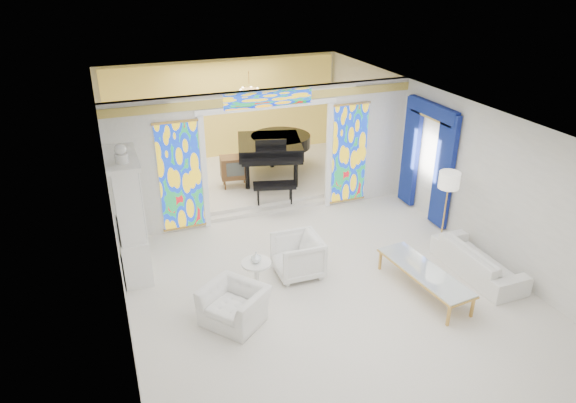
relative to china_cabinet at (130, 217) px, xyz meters
name	(u,v)px	position (x,y,z in m)	size (l,w,h in m)	color
floor	(300,254)	(3.22, -0.60, -1.17)	(12.00, 12.00, 0.00)	silver
ceiling	(302,113)	(3.22, -0.60, 1.83)	(7.00, 12.00, 0.02)	silver
wall_back	(224,111)	(3.22, 5.40, 0.33)	(7.00, 0.02, 3.00)	white
wall_left	(113,217)	(-0.28, -0.60, 0.33)	(0.02, 12.00, 3.00)	white
wall_right	(450,165)	(6.72, -0.60, 0.33)	(0.02, 12.00, 3.00)	white
partition_wall	(268,149)	(3.22, 1.40, 0.48)	(7.00, 0.22, 3.00)	white
stained_glass_left	(180,177)	(1.19, 1.29, 0.13)	(0.90, 0.04, 2.40)	gold
stained_glass_right	(349,154)	(5.25, 1.29, 0.13)	(0.90, 0.04, 2.40)	gold
stained_glass_transom	(268,99)	(3.22, 1.29, 1.65)	(2.00, 0.04, 0.34)	gold
alcove_platform	(244,179)	(3.22, 3.50, -1.08)	(6.80, 3.80, 0.18)	silver
gold_curtain_back	(225,112)	(3.22, 5.28, 0.33)	(6.70, 0.10, 2.90)	#E4C54F
chandelier	(249,89)	(3.42, 3.40, 1.38)	(0.48, 0.48, 0.30)	gold
blue_drapes	(428,152)	(6.62, 0.10, 0.41)	(0.14, 1.85, 2.65)	navy
china_cabinet	(130,217)	(0.00, 0.00, 0.00)	(0.56, 1.46, 2.72)	white
armchair_left	(234,305)	(1.38, -2.21, -0.85)	(0.99, 0.86, 0.64)	silver
armchair_right	(297,256)	(2.89, -1.26, -0.77)	(0.86, 0.88, 0.80)	silver
sofa	(478,260)	(6.17, -2.47, -0.88)	(2.00, 0.78, 0.58)	white
side_table	(257,273)	(1.97, -1.60, -0.73)	(0.69, 0.69, 0.67)	white
vase	(256,257)	(1.97, -1.60, -0.39)	(0.19, 0.19, 0.20)	silver
coffee_table	(424,272)	(4.83, -2.61, -0.75)	(0.83, 2.11, 0.46)	white
floor_lamp	(449,184)	(6.10, -1.39, 0.29)	(0.44, 0.44, 1.71)	gold
grand_piano	(275,145)	(4.04, 3.28, -0.15)	(2.47, 3.25, 1.25)	black
tv_console	(234,167)	(2.80, 2.88, -0.46)	(0.76, 0.57, 0.81)	brown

